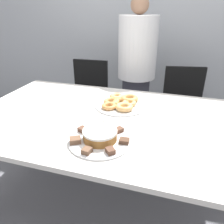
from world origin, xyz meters
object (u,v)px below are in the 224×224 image
object	(u,v)px
office_chair_right	(183,116)
person_standing	(136,73)
office_chair_left	(88,104)
plate_cake	(100,140)
plate_donuts	(121,105)
frosted_cake	(100,135)

from	to	relation	value
office_chair_right	person_standing	bearing A→B (deg)	158.12
office_chair_left	plate_cake	xyz separation A→B (m)	(0.58, -1.17, 0.35)
person_standing	plate_donuts	xyz separation A→B (m)	(0.04, -0.78, -0.02)
person_standing	office_chair_right	world-z (taller)	person_standing
frosted_cake	person_standing	bearing A→B (deg)	92.25
plate_cake	frosted_cake	distance (m)	0.03
person_standing	plate_cake	xyz separation A→B (m)	(0.05, -1.27, -0.02)
office_chair_left	plate_donuts	bearing A→B (deg)	-52.97
person_standing	office_chair_right	xyz separation A→B (m)	(0.51, -0.10, -0.37)
office_chair_right	frosted_cake	xyz separation A→B (m)	(-0.46, -1.17, 0.39)
plate_donuts	office_chair_left	bearing A→B (deg)	129.56
person_standing	plate_donuts	world-z (taller)	person_standing
office_chair_left	office_chair_right	world-z (taller)	same
person_standing	office_chair_left	distance (m)	0.65
office_chair_right	frosted_cake	size ratio (longest dim) A/B	4.80
plate_donuts	frosted_cake	bearing A→B (deg)	-88.51
frosted_cake	plate_cake	bearing A→B (deg)	0.00
office_chair_right	plate_cake	bearing A→B (deg)	-122.53
person_standing	office_chair_left	size ratio (longest dim) A/B	1.71
office_chair_left	office_chair_right	size ratio (longest dim) A/B	1.00
plate_donuts	plate_cake	bearing A→B (deg)	-88.51
person_standing	plate_cake	bearing A→B (deg)	-87.75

